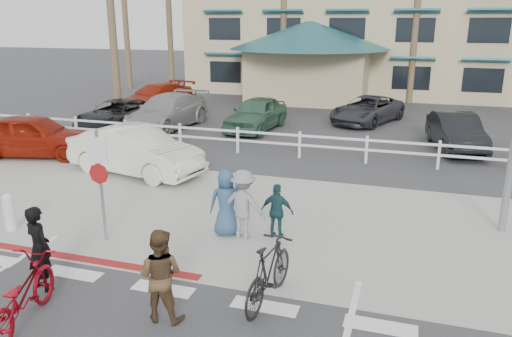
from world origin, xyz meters
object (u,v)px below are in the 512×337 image
(bike_black, at_px, (269,272))
(car_white_sedan, at_px, (135,151))
(bike_red, at_px, (22,296))
(sign_post, at_px, (101,180))
(car_red_compact, at_px, (34,135))

(bike_black, xyz_separation_m, car_white_sedan, (-6.31, 6.19, 0.19))
(bike_red, height_order, bike_black, bike_black)
(sign_post, relative_size, car_white_sedan, 0.62)
(car_red_compact, bearing_deg, bike_red, -153.93)
(bike_red, xyz_separation_m, bike_black, (3.66, 1.92, 0.03))
(bike_red, relative_size, bike_black, 1.08)
(bike_red, bearing_deg, sign_post, -93.28)
(car_white_sedan, relative_size, car_red_compact, 1.02)
(sign_post, xyz_separation_m, car_red_compact, (-6.74, 5.62, -0.66))
(sign_post, xyz_separation_m, car_white_sedan, (-2.00, 4.79, -0.67))
(bike_black, xyz_separation_m, car_red_compact, (-11.05, 7.02, 0.20))
(sign_post, height_order, car_red_compact, sign_post)
(car_white_sedan, bearing_deg, bike_red, -149.76)
(sign_post, distance_m, bike_black, 4.61)
(bike_red, relative_size, car_red_compact, 0.46)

